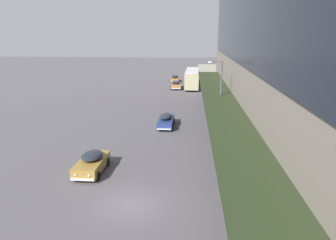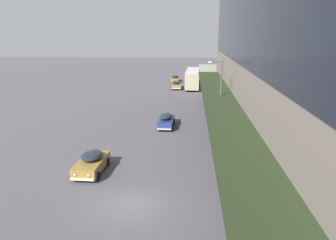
% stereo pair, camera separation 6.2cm
% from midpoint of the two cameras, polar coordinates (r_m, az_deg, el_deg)
% --- Properties ---
extents(ground, '(240.00, 240.00, 0.00)m').
position_cam_midpoint_polar(ground, '(21.18, -6.34, -14.43)').
color(ground, '#545056').
extents(sidewalk_kerb, '(10.00, 180.00, 0.15)m').
position_cam_midpoint_polar(sidewalk_kerb, '(22.16, 23.91, -14.09)').
color(sidewalk_kerb, gray).
rests_on(sidewalk_kerb, ground).
extents(transit_bus_kerbside_front, '(3.02, 10.64, 3.40)m').
position_cam_midpoint_polar(transit_bus_kerbside_front, '(63.18, 4.23, 7.39)').
color(transit_bus_kerbside_front, tan).
rests_on(transit_bus_kerbside_front, ground).
extents(sedan_trailing_near, '(2.11, 4.42, 1.54)m').
position_cam_midpoint_polar(sedan_trailing_near, '(61.94, 1.32, 6.17)').
color(sedan_trailing_near, olive).
rests_on(sedan_trailing_near, ground).
extents(sedan_second_near, '(1.82, 4.66, 1.62)m').
position_cam_midpoint_polar(sedan_second_near, '(36.86, -0.39, 0.00)').
color(sedan_second_near, navy).
rests_on(sedan_second_near, ground).
extents(sedan_oncoming_front, '(2.02, 4.42, 1.55)m').
position_cam_midpoint_polar(sedan_oncoming_front, '(25.84, -13.20, -7.21)').
color(sedan_oncoming_front, olive).
rests_on(sedan_oncoming_front, ground).
extents(sedan_oncoming_rear, '(1.90, 4.38, 1.50)m').
position_cam_midpoint_polar(sedan_oncoming_rear, '(70.56, 1.14, 7.25)').
color(sedan_oncoming_rear, olive).
rests_on(sedan_oncoming_rear, ground).
extents(pedestrian_at_kerb, '(0.33, 0.62, 1.86)m').
position_cam_midpoint_polar(pedestrian_at_kerb, '(27.89, 11.65, -4.53)').
color(pedestrian_at_kerb, black).
rests_on(pedestrian_at_kerb, sidewalk_kerb).
extents(street_lamp, '(1.50, 0.28, 7.44)m').
position_cam_midpoint_polar(street_lamp, '(34.40, 8.86, 4.96)').
color(street_lamp, '#4C4C51').
rests_on(street_lamp, sidewalk_kerb).
extents(fire_hydrant, '(0.20, 0.40, 0.70)m').
position_cam_midpoint_polar(fire_hydrant, '(26.51, 10.15, -7.09)').
color(fire_hydrant, red).
rests_on(fire_hydrant, sidewalk_kerb).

